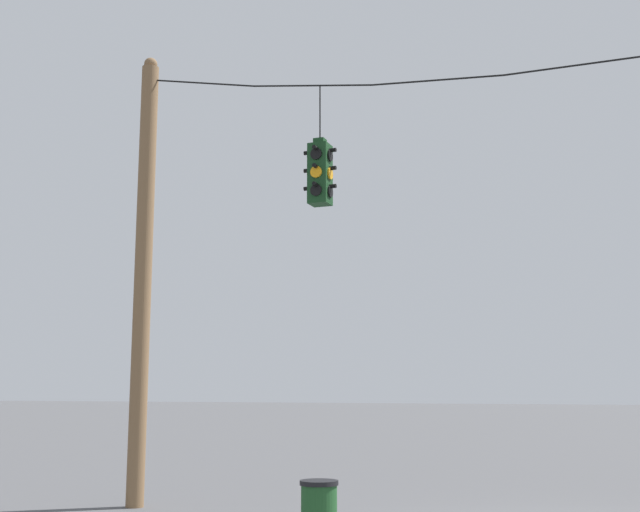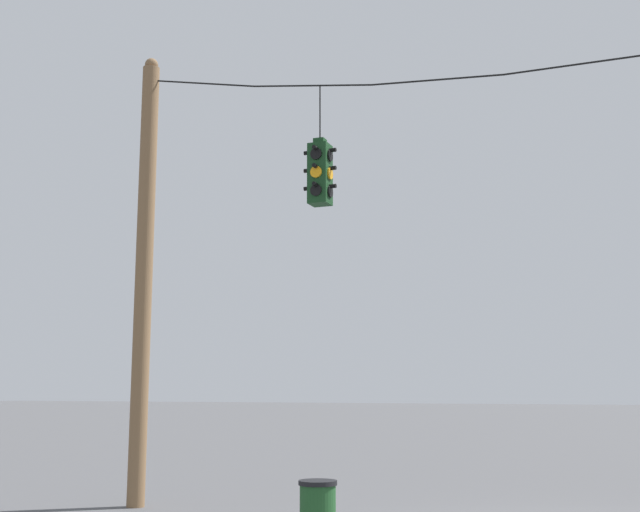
% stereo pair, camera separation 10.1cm
% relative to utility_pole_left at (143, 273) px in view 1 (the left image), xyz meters
% --- Properties ---
extents(utility_pole_left, '(0.31, 0.31, 8.23)m').
position_rel_utility_pole_left_xyz_m(utility_pole_left, '(0.00, 0.00, 0.00)').
color(utility_pole_left, brown).
rests_on(utility_pole_left, ground_plane).
extents(span_wire, '(15.33, 0.03, 0.89)m').
position_rel_utility_pole_left_xyz_m(span_wire, '(7.66, -0.00, 3.12)').
color(span_wire, black).
extents(traffic_light_over_intersection, '(0.58, 0.58, 2.09)m').
position_rel_utility_pole_left_xyz_m(traffic_light_over_intersection, '(3.44, -0.00, 1.53)').
color(traffic_light_over_intersection, '#143819').
extents(trash_bin, '(0.52, 0.52, 0.83)m').
position_rel_utility_pole_left_xyz_m(trash_bin, '(4.22, -2.07, -3.68)').
color(trash_bin, '#1E4C23').
rests_on(trash_bin, ground_plane).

